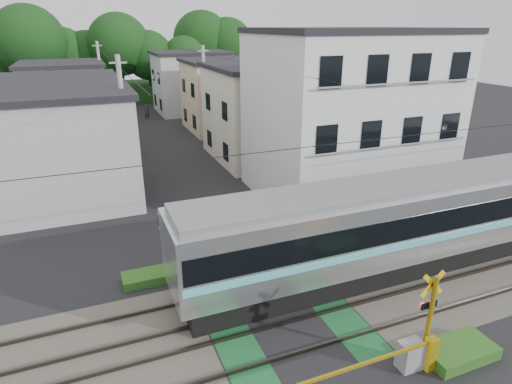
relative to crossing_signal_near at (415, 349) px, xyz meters
name	(u,v)px	position (x,y,z in m)	size (l,w,h in m)	color
ground	(280,316)	(-2.59, 3.65, -0.71)	(120.00, 120.00, 0.00)	black
track_bed	(280,315)	(-2.59, 3.65, -0.67)	(120.00, 120.00, 0.14)	#47423A
crossing_signal_near	(415,349)	(0.00, 0.00, 0.00)	(4.74, 0.65, 3.09)	yellow
crossing_signal_far	(182,262)	(-5.17, 7.31, 0.00)	(4.74, 0.65, 3.09)	yellow
apartment_block	(347,115)	(5.91, 13.15, 3.94)	(10.20, 8.36, 9.30)	silver
houses_row	(155,103)	(-2.33, 29.57, 2.53)	(22.07, 31.35, 6.80)	#ACAEB1
tree_hill	(125,57)	(-2.08, 52.51, 4.79)	(40.00, 12.00, 11.76)	#143812
catenary	(431,193)	(3.41, 3.69, 2.98)	(60.00, 5.04, 7.00)	#2D2D33
utility_poles	(143,99)	(-3.64, 26.66, 3.37)	(7.90, 42.00, 8.00)	#A5A5A0
pedestrian	(147,112)	(-1.76, 39.32, 0.05)	(0.55, 0.36, 1.52)	#2E2F3A
weed_patches	(326,301)	(-0.83, 3.56, -0.53)	(10.25, 8.80, 0.40)	#2D5E1E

